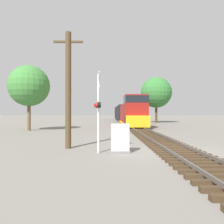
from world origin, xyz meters
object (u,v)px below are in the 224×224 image
freight_train (124,113)px  tree_far_right (29,86)px  utility_pole (68,89)px  crossing_signal_near (98,107)px  relay_cabinet (120,138)px  tree_mid_background (156,92)px

freight_train → tree_far_right: 30.36m
freight_train → utility_pole: 41.04m
crossing_signal_near → relay_cabinet: bearing=84.6°
tree_far_right → utility_pole: bearing=-61.7°
freight_train → relay_cabinet: freight_train is taller
crossing_signal_near → relay_cabinet: (1.21, 0.05, -1.71)m
freight_train → relay_cabinet: (-3.16, -42.05, -1.32)m
crossing_signal_near → utility_pole: utility_pole is taller
tree_far_right → tree_mid_background: 29.30m
tree_far_right → crossing_signal_near: bearing=-58.7°
relay_cabinet → tree_mid_background: size_ratio=0.16×
utility_pole → tree_far_right: size_ratio=0.89×
freight_train → crossing_signal_near: 42.33m
tree_mid_background → utility_pole: bearing=-110.7°
freight_train → utility_pole: size_ratio=7.45×
freight_train → crossing_signal_near: bearing=-95.9°
crossing_signal_near → tree_mid_background: (11.16, 36.18, 4.19)m
freight_train → tree_far_right: tree_far_right is taller
relay_cabinet → tree_far_right: (-10.44, 15.12, 4.71)m
freight_train → utility_pole: utility_pole is taller
freight_train → tree_mid_background: tree_mid_background is taller
tree_mid_background → crossing_signal_near: bearing=-107.1°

